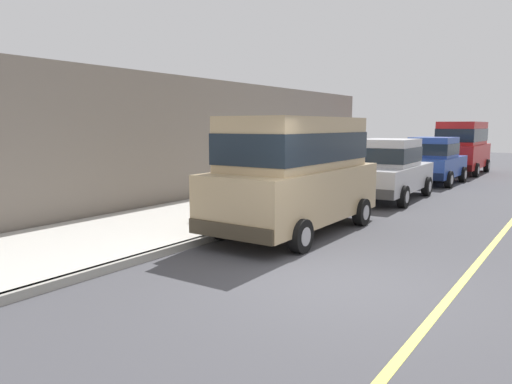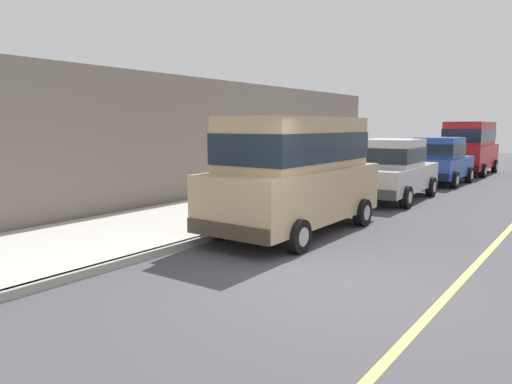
{
  "view_description": "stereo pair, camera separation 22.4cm",
  "coord_description": "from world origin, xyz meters",
  "px_view_note": "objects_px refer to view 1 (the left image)",
  "views": [
    {
      "loc": [
        3.01,
        -6.35,
        2.34
      ],
      "look_at": [
        -3.11,
        2.47,
        0.85
      ],
      "focal_mm": 33.65,
      "sensor_mm": 36.0,
      "label": 1
    },
    {
      "loc": [
        3.2,
        -6.22,
        2.34
      ],
      "look_at": [
        -3.11,
        2.47,
        0.85
      ],
      "focal_mm": 33.65,
      "sensor_mm": 36.0,
      "label": 2
    }
  ],
  "objects_px": {
    "car_tan_van": "(296,169)",
    "car_red_van": "(462,145)",
    "car_blue_hatchback": "(434,160)",
    "dog_tan": "(201,207)",
    "fire_hydrant": "(279,197)",
    "car_silver_sedan": "(388,169)"
  },
  "relations": [
    {
      "from": "car_blue_hatchback",
      "to": "fire_hydrant",
      "type": "xyz_separation_m",
      "value": [
        -1.55,
        -9.34,
        -0.5
      ]
    },
    {
      "from": "car_red_van",
      "to": "car_tan_van",
      "type": "bearing_deg",
      "value": -90.28
    },
    {
      "from": "car_red_van",
      "to": "dog_tan",
      "type": "xyz_separation_m",
      "value": [
        -2.3,
        -16.75,
        -0.97
      ]
    },
    {
      "from": "car_silver_sedan",
      "to": "car_blue_hatchback",
      "type": "distance_m",
      "value": 5.11
    },
    {
      "from": "car_silver_sedan",
      "to": "dog_tan",
      "type": "height_order",
      "value": "car_silver_sedan"
    },
    {
      "from": "car_tan_van",
      "to": "dog_tan",
      "type": "relative_size",
      "value": 7.18
    },
    {
      "from": "car_blue_hatchback",
      "to": "dog_tan",
      "type": "relative_size",
      "value": 5.57
    },
    {
      "from": "car_tan_van",
      "to": "car_red_van",
      "type": "xyz_separation_m",
      "value": [
        0.08,
        16.12,
        0.0
      ]
    },
    {
      "from": "car_tan_van",
      "to": "car_red_van",
      "type": "distance_m",
      "value": 16.12
    },
    {
      "from": "dog_tan",
      "to": "fire_hydrant",
      "type": "xyz_separation_m",
      "value": [
        0.78,
        2.23,
        0.05
      ]
    },
    {
      "from": "car_red_van",
      "to": "fire_hydrant",
      "type": "distance_m",
      "value": 14.62
    },
    {
      "from": "car_red_van",
      "to": "dog_tan",
      "type": "distance_m",
      "value": 16.93
    },
    {
      "from": "car_silver_sedan",
      "to": "dog_tan",
      "type": "relative_size",
      "value": 6.8
    },
    {
      "from": "car_silver_sedan",
      "to": "dog_tan",
      "type": "bearing_deg",
      "value": -108.94
    },
    {
      "from": "car_tan_van",
      "to": "fire_hydrant",
      "type": "height_order",
      "value": "car_tan_van"
    },
    {
      "from": "car_silver_sedan",
      "to": "car_red_van",
      "type": "distance_m",
      "value": 10.29
    },
    {
      "from": "car_tan_van",
      "to": "dog_tan",
      "type": "height_order",
      "value": "car_tan_van"
    },
    {
      "from": "fire_hydrant",
      "to": "car_red_van",
      "type": "bearing_deg",
      "value": 84.01
    },
    {
      "from": "car_blue_hatchback",
      "to": "car_red_van",
      "type": "distance_m",
      "value": 5.19
    },
    {
      "from": "car_blue_hatchback",
      "to": "fire_hydrant",
      "type": "distance_m",
      "value": 9.48
    },
    {
      "from": "car_blue_hatchback",
      "to": "dog_tan",
      "type": "height_order",
      "value": "car_blue_hatchback"
    },
    {
      "from": "car_blue_hatchback",
      "to": "dog_tan",
      "type": "distance_m",
      "value": 11.82
    }
  ]
}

